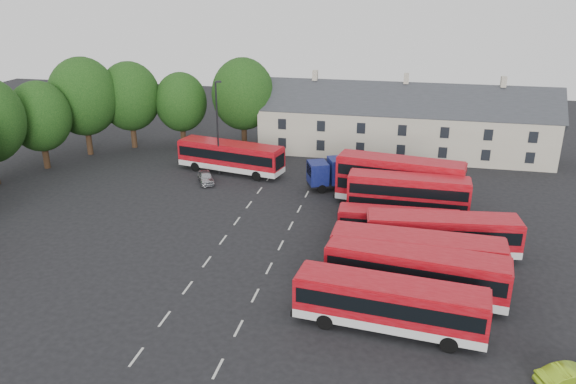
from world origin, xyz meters
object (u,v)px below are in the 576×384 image
bus_dd_south (408,196)px  silver_car (206,177)px  bus_row_a (389,302)px  lamppost (218,126)px  lime_car (572,378)px  box_truck (345,171)px

bus_dd_south → silver_car: bus_dd_south is taller
bus_row_a → lamppost: (-19.79, 25.88, 3.61)m
bus_row_a → lime_car: (9.92, -3.36, -1.36)m
bus_row_a → bus_dd_south: bearing=93.3°
silver_car → bus_row_a: bearing=-77.2°
bus_row_a → silver_car: size_ratio=3.26×
bus_row_a → lime_car: size_ratio=3.09×
lime_car → lamppost: 41.98m
lime_car → bus_row_a: bearing=48.2°
bus_dd_south → lamppost: bearing=158.5°
box_truck → lamppost: 14.70m
box_truck → silver_car: bearing=162.9°
bus_row_a → box_truck: 25.33m
lime_car → box_truck: bearing=5.9°
bus_dd_south → box_truck: (-6.43, 7.43, -0.63)m
bus_dd_south → lime_car: (9.12, -20.62, -1.84)m
box_truck → lime_car: (15.55, -28.05, -1.21)m
bus_dd_south → lime_car: size_ratio=2.75×
box_truck → lamppost: size_ratio=0.75×
lime_car → lamppost: (-29.71, 29.24, 4.97)m
bus_dd_south → lamppost: lamppost is taller
box_truck → lamppost: lamppost is taller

